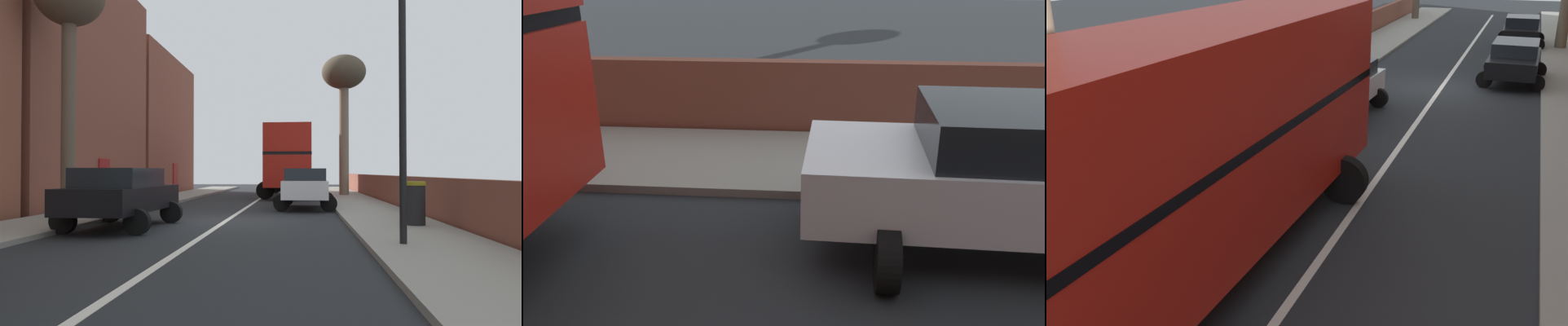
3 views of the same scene
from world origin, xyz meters
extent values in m
plane|color=black|center=(0.00, 0.00, 0.00)|extent=(84.00, 84.00, 0.00)
cube|color=silver|center=(0.00, 0.00, 0.00)|extent=(0.16, 54.00, 0.01)
cube|color=gray|center=(4.90, 0.00, 0.06)|extent=(2.60, 60.00, 0.12)
cube|color=brown|center=(6.45, 0.00, 0.67)|extent=(0.36, 54.00, 1.34)
cube|color=#B41D13|center=(1.70, 15.29, 1.55)|extent=(2.71, 11.35, 1.70)
cube|color=black|center=(1.70, 15.29, 2.48)|extent=(2.73, 11.24, 0.16)
cube|color=#B41D13|center=(1.70, 15.29, 3.31)|extent=(2.71, 11.35, 1.50)
cylinder|color=black|center=(0.35, 11.47, 0.50)|extent=(1.01, 0.32, 1.00)
cylinder|color=black|center=(2.91, 11.42, 0.50)|extent=(1.01, 0.32, 1.00)
cube|color=black|center=(-2.50, -11.58, 0.77)|extent=(1.84, 4.06, 0.59)
cube|color=black|center=(-2.50, -11.78, 1.33)|extent=(1.68, 2.24, 0.52)
cylinder|color=black|center=(-3.44, -10.33, 0.32)|extent=(0.64, 0.22, 0.64)
cylinder|color=black|center=(-1.58, -10.32, 0.32)|extent=(0.64, 0.22, 0.64)
cylinder|color=black|center=(-3.42, -12.84, 0.32)|extent=(0.64, 0.22, 0.64)
cylinder|color=black|center=(-1.56, -12.83, 0.32)|extent=(0.64, 0.22, 0.64)
cube|color=black|center=(-2.50, -2.02, 0.80)|extent=(1.95, 4.43, 0.64)
cube|color=black|center=(-2.51, -2.24, 1.37)|extent=(1.75, 2.46, 0.49)
cylinder|color=black|center=(-3.40, -0.64, 0.32)|extent=(0.65, 0.24, 0.64)
cylinder|color=black|center=(-1.53, -0.69, 0.32)|extent=(0.65, 0.24, 0.64)
cylinder|color=black|center=(-3.47, -3.35, 0.32)|extent=(0.65, 0.24, 0.64)
cylinder|color=black|center=(-1.60, -3.40, 0.32)|extent=(0.65, 0.24, 0.64)
cube|color=silver|center=(2.50, 4.99, 0.82)|extent=(1.86, 4.47, 0.69)
cube|color=black|center=(2.49, 4.76, 1.41)|extent=(1.67, 2.48, 0.48)
cylinder|color=black|center=(1.65, 6.38, 0.32)|extent=(0.65, 0.24, 0.64)
cylinder|color=black|center=(3.43, 6.33, 0.32)|extent=(0.65, 0.24, 0.64)
cylinder|color=black|center=(1.57, 3.64, 0.32)|extent=(0.65, 0.24, 0.64)
cylinder|color=black|center=(3.35, 3.59, 0.32)|extent=(0.65, 0.24, 0.64)
cylinder|color=black|center=(5.30, -1.70, 0.64)|extent=(0.52, 0.52, 1.04)
cylinder|color=olive|center=(5.30, -1.70, 1.21)|extent=(0.55, 0.55, 0.10)
camera|label=1|loc=(2.31, -14.42, 1.52)|focal=32.53mm
camera|label=2|loc=(-2.71, 7.01, 3.01)|focal=35.79mm
camera|label=3|loc=(-2.95, 22.41, 5.15)|focal=39.99mm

